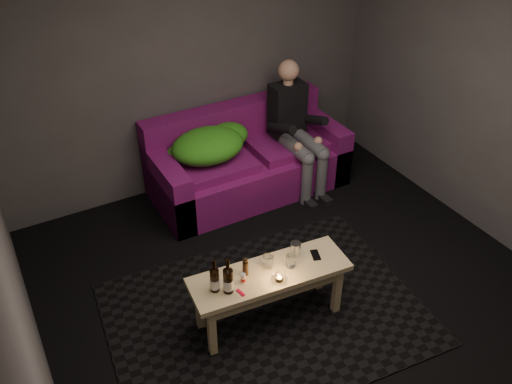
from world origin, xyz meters
TOP-DOWN VIEW (x-y plane):
  - floor at (0.00, 0.00)m, footprint 4.50×4.50m
  - room at (0.00, 0.47)m, footprint 4.50×4.50m
  - rug at (-0.37, 0.14)m, footprint 2.60×2.00m
  - sofa at (0.37, 1.82)m, footprint 2.00×0.90m
  - green_blanket at (-0.04, 1.81)m, footprint 0.88×0.60m
  - person at (0.85, 1.66)m, footprint 0.36×0.83m
  - coffee_table at (-0.37, 0.09)m, footprint 1.25×0.50m
  - beer_bottle_a at (-0.81, 0.12)m, footprint 0.07×0.07m
  - beer_bottle_b at (-0.73, 0.06)m, footprint 0.07×0.07m
  - salt_shaker at (-0.59, 0.09)m, footprint 0.04×0.04m
  - pepper_mill at (-0.54, 0.16)m, footprint 0.05×0.05m
  - tumbler_back at (-0.35, 0.15)m, footprint 0.10×0.10m
  - tealight at (-0.35, -0.02)m, footprint 0.06×0.06m
  - tumbler_front at (-0.20, 0.07)m, footprint 0.10×0.10m
  - steel_cup at (-0.10, 0.16)m, footprint 0.09×0.09m
  - smartphone at (0.03, 0.08)m, footprint 0.10×0.13m
  - red_lighter at (-0.66, 0.00)m, footprint 0.04×0.08m

SIDE VIEW (x-z plane):
  - floor at x=0.00m, z-range 0.00..0.00m
  - rug at x=-0.37m, z-range 0.00..0.01m
  - sofa at x=0.37m, z-range -0.12..0.74m
  - coffee_table at x=-0.37m, z-range 0.16..0.66m
  - smartphone at x=0.03m, z-range 0.50..0.51m
  - red_lighter at x=-0.66m, z-range 0.50..0.51m
  - tealight at x=-0.35m, z-range 0.50..0.54m
  - salt_shaker at x=-0.59m, z-range 0.50..0.58m
  - tumbler_front at x=-0.20m, z-range 0.50..0.60m
  - tumbler_back at x=-0.35m, z-range 0.50..0.60m
  - steel_cup at x=-0.10m, z-range 0.50..0.61m
  - pepper_mill at x=-0.54m, z-range 0.50..0.62m
  - beer_bottle_a at x=-0.81m, z-range 0.46..0.74m
  - beer_bottle_b at x=-0.73m, z-range 0.46..0.76m
  - green_blanket at x=-0.04m, z-range 0.50..0.80m
  - person at x=0.85m, z-range 0.02..1.36m
  - room at x=0.00m, z-range -0.61..3.89m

